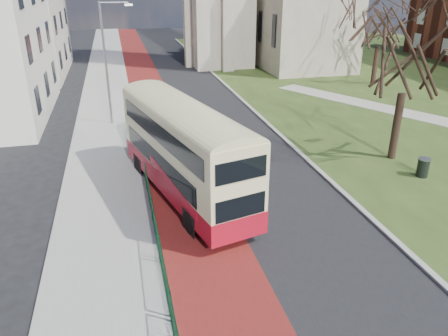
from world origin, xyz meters
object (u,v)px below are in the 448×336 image
object	(u,v)px
winter_tree_near	(411,37)
litter_bin	(423,167)
streetlamp	(108,58)
bus	(184,147)
winter_tree_far	(382,16)

from	to	relation	value
winter_tree_near	litter_bin	bearing A→B (deg)	-88.99
streetlamp	winter_tree_near	xyz separation A→B (m)	(15.27, -10.20, 2.09)
bus	winter_tree_far	distance (m)	28.81
bus	litter_bin	bearing A→B (deg)	-17.94
litter_bin	winter_tree_near	bearing A→B (deg)	91.01
bus	winter_tree_far	size ratio (longest dim) A/B	1.18
streetlamp	litter_bin	xyz separation A→B (m)	(15.32, -12.82, -4.05)
streetlamp	bus	distance (m)	12.59
streetlamp	winter_tree_far	world-z (taller)	winter_tree_far
litter_bin	bus	bearing A→B (deg)	176.23
streetlamp	bus	world-z (taller)	streetlamp
streetlamp	litter_bin	distance (m)	20.38
winter_tree_near	litter_bin	world-z (taller)	winter_tree_near
streetlamp	bus	bearing A→B (deg)	-75.48
bus	winter_tree_near	size ratio (longest dim) A/B	1.11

